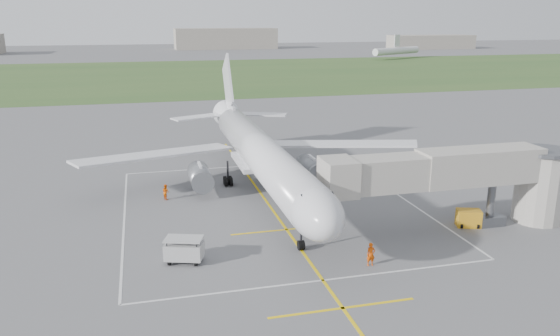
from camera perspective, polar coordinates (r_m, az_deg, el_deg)
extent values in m
plane|color=#505052|center=(57.77, -1.89, -2.86)|extent=(700.00, 700.00, 0.00)
cube|color=#305224|center=(184.84, -10.82, 9.55)|extent=(700.00, 120.00, 0.02)
cube|color=yellow|center=(53.16, -0.71, -4.50)|extent=(0.25, 60.00, 0.01)
cube|color=yellow|center=(36.63, 6.57, -14.33)|extent=(10.00, 0.25, 0.01)
cube|color=yellow|center=(48.64, 0.69, -6.44)|extent=(10.00, 0.25, 0.01)
cube|color=silver|center=(69.04, -4.06, 0.18)|extent=(28.00, 0.20, 0.01)
cube|color=silver|center=(39.93, 4.50, -11.61)|extent=(28.00, 0.20, 0.01)
cube|color=silver|center=(52.83, -15.97, -5.25)|extent=(0.20, 32.00, 0.01)
cube|color=silver|center=(58.74, 12.45, -2.91)|extent=(0.20, 32.00, 0.01)
cylinder|color=silver|center=(56.52, -1.93, 1.47)|extent=(3.80, 36.00, 3.80)
ellipsoid|color=silver|center=(39.87, 3.71, -4.59)|extent=(3.80, 7.22, 3.80)
cube|color=black|center=(38.72, 4.15, -3.57)|extent=(2.40, 1.60, 0.99)
cone|color=silver|center=(76.16, -5.30, 5.37)|extent=(3.80, 6.00, 3.80)
cube|color=silver|center=(65.23, 5.97, 2.53)|extent=(17.93, 11.24, 1.23)
cube|color=silver|center=(61.32, -12.79, 1.39)|extent=(17.93, 11.24, 1.23)
cube|color=silver|center=(59.74, -2.54, 0.70)|extent=(4.20, 8.00, 0.50)
cube|color=silver|center=(76.22, -5.46, 8.64)|extent=(0.30, 7.89, 8.65)
cube|color=silver|center=(74.48, -5.13, 6.16)|extent=(0.35, 5.00, 1.20)
cube|color=silver|center=(76.60, -2.15, 5.63)|extent=(7.85, 5.03, 0.20)
cube|color=silver|center=(75.29, -8.43, 5.31)|extent=(7.85, 5.03, 0.20)
cylinder|color=slate|center=(61.08, 3.27, 0.00)|extent=(2.30, 4.20, 2.30)
cube|color=silver|center=(60.59, 3.36, 0.66)|extent=(0.25, 2.40, 1.20)
cylinder|color=slate|center=(58.64, -8.37, -0.80)|extent=(2.30, 4.20, 2.30)
cube|color=silver|center=(58.13, -8.36, -0.12)|extent=(0.25, 2.40, 1.20)
cylinder|color=black|center=(44.14, 2.22, -6.99)|extent=(0.18, 0.18, 2.60)
cylinder|color=black|center=(44.46, 2.08, -8.08)|extent=(0.28, 0.80, 0.80)
cylinder|color=black|center=(44.52, 2.35, -8.05)|extent=(0.28, 0.80, 0.80)
cylinder|color=black|center=(62.19, -0.20, -0.17)|extent=(0.22, 0.22, 2.80)
cylinder|color=black|center=(62.05, -0.37, -1.09)|extent=(0.32, 0.96, 0.96)
cylinder|color=black|center=(62.18, 0.13, -1.05)|extent=(0.32, 0.96, 0.96)
cylinder|color=black|center=(62.70, -0.52, -0.91)|extent=(0.32, 0.96, 0.96)
cylinder|color=black|center=(62.83, -0.03, -0.88)|extent=(0.32, 0.96, 0.96)
cylinder|color=black|center=(61.08, -5.48, -0.53)|extent=(0.22, 0.22, 2.80)
cylinder|color=black|center=(60.97, -5.66, -1.47)|extent=(0.32, 0.96, 0.96)
cylinder|color=black|center=(61.05, -5.15, -1.43)|extent=(0.32, 0.96, 0.96)
cylinder|color=black|center=(61.63, -5.77, -1.29)|extent=(0.32, 0.96, 0.96)
cylinder|color=black|center=(61.71, -5.25, -1.25)|extent=(0.32, 0.96, 0.96)
cube|color=#9A948B|center=(46.30, 11.15, -0.57)|extent=(11.09, 2.90, 2.80)
cube|color=#9A948B|center=(50.57, 20.11, 0.24)|extent=(11.09, 3.10, 3.00)
cube|color=#9A948B|center=(44.64, 6.10, -0.96)|extent=(2.60, 3.40, 3.00)
cylinder|color=#55575C|center=(52.44, 21.15, -3.45)|extent=(0.70, 0.70, 4.20)
cube|color=#55575C|center=(52.96, 20.98, -5.14)|extent=(2.60, 1.40, 0.90)
cylinder|color=#9A948B|center=(55.12, 25.51, -1.83)|extent=(4.40, 4.40, 6.40)
cylinder|color=#55575C|center=(54.30, 25.93, 1.60)|extent=(5.00, 5.00, 0.30)
cylinder|color=black|center=(52.44, 20.07, -5.37)|extent=(0.70, 0.30, 0.70)
cylinder|color=black|center=(53.57, 21.85, -5.11)|extent=(0.70, 0.30, 0.70)
cube|color=orange|center=(51.96, 19.10, -4.97)|extent=(2.38, 1.92, 1.55)
cylinder|color=black|center=(51.44, 18.43, -5.76)|extent=(0.34, 0.50, 0.45)
cylinder|color=black|center=(51.83, 19.98, -5.75)|extent=(0.34, 0.50, 0.45)
cube|color=#AFAFAF|center=(42.77, -9.98, -8.48)|extent=(3.22, 2.50, 1.24)
cube|color=#AFAFAF|center=(42.39, -10.04, -7.30)|extent=(3.22, 2.50, 0.09)
cylinder|color=black|center=(42.36, -11.72, -8.49)|extent=(0.09, 0.09, 1.47)
cylinder|color=black|center=(41.83, -8.70, -8.65)|extent=(0.09, 0.09, 1.47)
cylinder|color=black|center=(43.56, -11.24, -7.77)|extent=(0.09, 0.09, 1.47)
cylinder|color=black|center=(43.04, -8.31, -7.92)|extent=(0.09, 0.09, 1.47)
cylinder|color=black|center=(42.78, -11.48, -9.64)|extent=(0.34, 0.49, 0.45)
cylinder|color=black|center=(42.30, -8.78, -9.80)|extent=(0.34, 0.49, 0.45)
cylinder|color=black|center=(43.86, -11.05, -8.96)|extent=(0.34, 0.49, 0.45)
cylinder|color=black|center=(43.40, -8.42, -9.11)|extent=(0.34, 0.49, 0.45)
imported|color=#D64706|center=(42.19, 9.48, -8.89)|extent=(0.69, 0.48, 1.81)
imported|color=#E45907|center=(57.46, -11.85, -2.45)|extent=(0.90, 0.98, 1.61)
cube|color=gray|center=(337.78, -5.72, 13.31)|extent=(60.00, 20.00, 12.00)
cube|color=gray|center=(349.09, 15.48, 12.58)|extent=(50.00, 18.00, 8.00)
cylinder|color=silver|center=(259.70, 12.08, 11.88)|extent=(29.49, 18.42, 3.20)
cube|color=silver|center=(259.49, 12.14, 12.87)|extent=(3.64, 2.22, 5.50)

